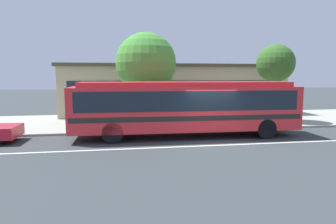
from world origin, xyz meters
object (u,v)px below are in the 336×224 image
object	(u,v)px
transit_bus	(186,105)
street_tree_near_stop	(146,63)
street_tree_mid_block	(276,64)
pedestrian_waiting_near_sign	(128,111)
pedestrian_walking_along_curb	(160,109)

from	to	relation	value
transit_bus	street_tree_near_stop	distance (m)	4.68
street_tree_mid_block	transit_bus	bearing A→B (deg)	-152.04
pedestrian_waiting_near_sign	pedestrian_walking_along_curb	distance (m)	2.26
transit_bus	street_tree_near_stop	bearing A→B (deg)	114.25
transit_bus	street_tree_mid_block	distance (m)	8.19
pedestrian_waiting_near_sign	street_tree_mid_block	size ratio (longest dim) A/B	0.33
street_tree_near_stop	street_tree_mid_block	size ratio (longest dim) A/B	1.11
pedestrian_waiting_near_sign	street_tree_near_stop	xyz separation A→B (m)	(1.20, 1.15, 2.84)
pedestrian_waiting_near_sign	street_tree_mid_block	distance (m)	10.29
pedestrian_waiting_near_sign	street_tree_mid_block	world-z (taller)	street_tree_mid_block
pedestrian_waiting_near_sign	street_tree_near_stop	size ratio (longest dim) A/B	0.29
transit_bus	street_tree_mid_block	xyz separation A→B (m)	(6.95, 3.69, 2.27)
transit_bus	street_tree_near_stop	world-z (taller)	street_tree_near_stop
pedestrian_waiting_near_sign	pedestrian_walking_along_curb	world-z (taller)	pedestrian_waiting_near_sign
pedestrian_walking_along_curb	street_tree_mid_block	world-z (taller)	street_tree_mid_block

